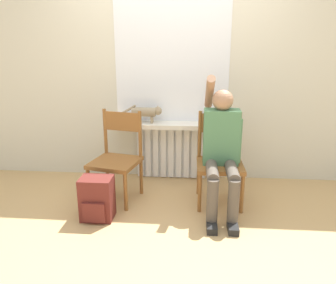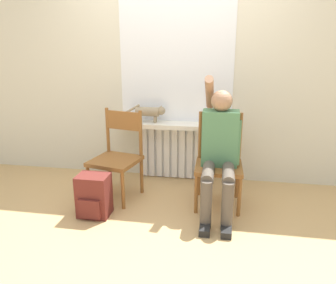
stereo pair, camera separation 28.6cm
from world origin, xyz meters
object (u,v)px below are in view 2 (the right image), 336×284
object	(u,v)px
chair_left	(117,155)
person	(219,147)
chair_right	(219,161)
backpack	(94,196)
cat	(150,112)

from	to	relation	value
chair_left	person	distance (m)	1.06
chair_right	person	world-z (taller)	person
backpack	person	bearing A→B (deg)	15.75
chair_right	cat	size ratio (longest dim) A/B	1.94
person	cat	world-z (taller)	person
chair_left	cat	size ratio (longest dim) A/B	1.94
person	cat	distance (m)	1.05
chair_left	cat	distance (m)	0.67
chair_left	backpack	size ratio (longest dim) A/B	2.27
backpack	chair_left	bearing A→B (deg)	78.67
person	cat	xyz separation A→B (m)	(-0.80, 0.64, 0.18)
chair_right	person	xyz separation A→B (m)	(0.00, -0.13, 0.18)
chair_left	backpack	bearing A→B (deg)	-88.48
chair_left	cat	xyz separation A→B (m)	(0.24, 0.51, 0.36)
person	cat	bearing A→B (deg)	141.34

